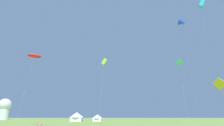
# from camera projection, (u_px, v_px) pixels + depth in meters

# --- Properties ---
(kite_lime_box) EXTENTS (1.82, 2.55, 16.78)m
(kite_lime_box) POSITION_uv_depth(u_px,v_px,m) (104.00, 62.00, 52.95)
(kite_lime_box) COLOR #99DB2D
(kite_lime_box) RESTS_ON ground
(kite_yellow_diamond) EXTENTS (2.94, 2.18, 10.65)m
(kite_yellow_diamond) POSITION_uv_depth(u_px,v_px,m) (219.00, 84.00, 46.24)
(kite_yellow_diamond) COLOR yellow
(kite_yellow_diamond) RESTS_ON ground
(kite_red_parafoil) EXTENTS (3.36, 3.58, 16.06)m
(kite_red_parafoil) POSITION_uv_depth(u_px,v_px,m) (34.00, 56.00, 46.57)
(kite_red_parafoil) COLOR red
(kite_red_parafoil) RESTS_ON ground
(kite_blue_delta) EXTENTS (3.74, 3.44, 34.00)m
(kite_blue_delta) POSITION_uv_depth(u_px,v_px,m) (182.00, 22.00, 67.52)
(kite_blue_delta) COLOR blue
(kite_blue_delta) RESTS_ON ground
(kite_cyan_box) EXTENTS (2.16, 1.42, 38.26)m
(kite_cyan_box) POSITION_uv_depth(u_px,v_px,m) (201.00, 4.00, 64.57)
(kite_cyan_box) COLOR #1EB7CC
(kite_cyan_box) RESTS_ON ground
(kite_green_diamond) EXTENTS (1.84, 1.98, 16.23)m
(kite_green_diamond) POSITION_uv_depth(u_px,v_px,m) (180.00, 63.00, 51.09)
(kite_green_diamond) COLOR green
(kite_green_diamond) RESTS_ON ground
(festival_tent_left) EXTENTS (5.06, 5.06, 3.29)m
(festival_tent_left) POSITION_uv_depth(u_px,v_px,m) (77.00, 116.00, 72.75)
(festival_tent_left) COLOR white
(festival_tent_left) RESTS_ON ground
(festival_tent_right) EXTENTS (3.88, 3.88, 2.52)m
(festival_tent_right) POSITION_uv_depth(u_px,v_px,m) (97.00, 118.00, 72.51)
(festival_tent_right) COLOR white
(festival_tent_right) RESTS_ON ground
(observatory_dome) EXTENTS (6.40, 6.40, 10.80)m
(observatory_dome) POSITION_uv_depth(u_px,v_px,m) (5.00, 108.00, 104.51)
(observatory_dome) COLOR white
(observatory_dome) RESTS_ON ground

